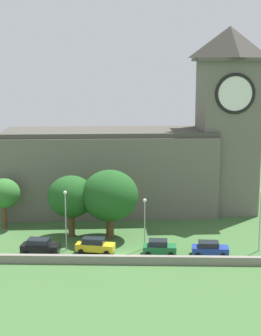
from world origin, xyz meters
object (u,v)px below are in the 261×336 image
object	(u,v)px
car_black	(40,246)
streetlamp_east_mid	(260,211)
church	(148,154)
tree_by_tower	(110,196)
streetlamp_west_mid	(66,211)
streetlamp_central	(145,215)
car_blue	(210,248)
tree_riverside_west	(4,194)
tree_churchyard	(71,197)
car_yellow	(95,245)
car_green	(159,247)

from	to	relation	value
car_black	streetlamp_east_mid	xyz separation A→B (m)	(26.78, 1.71, 4.14)
church	car_black	size ratio (longest dim) A/B	8.40
tree_by_tower	car_black	bearing A→B (deg)	-142.00
streetlamp_west_mid	streetlamp_east_mid	distance (m)	23.77
streetlamp_west_mid	streetlamp_east_mid	bearing A→B (deg)	0.80
church	streetlamp_central	xyz separation A→B (m)	(-0.55, -17.77, -4.68)
streetlamp_central	church	bearing A→B (deg)	88.24
car_blue	streetlamp_west_mid	xyz separation A→B (m)	(-17.53, 1.34, 4.13)
streetlamp_east_mid	tree_by_tower	bearing A→B (deg)	166.08
car_blue	streetlamp_east_mid	world-z (taller)	streetlamp_east_mid
church	car_blue	world-z (taller)	church
streetlamp_west_mid	tree_riverside_west	distance (m)	13.39
streetlamp_east_mid	streetlamp_central	bearing A→B (deg)	178.45
car_blue	streetlamp_west_mid	world-z (taller)	streetlamp_west_mid
car_black	tree_churchyard	xyz separation A→B (m)	(2.94, 6.83, 4.49)
car_yellow	tree_churchyard	distance (m)	8.63
streetlamp_central	tree_riverside_west	xyz separation A→B (m)	(-19.65, 8.22, 0.59)
church	streetlamp_west_mid	bearing A→B (deg)	-118.96
car_yellow	tree_by_tower	xyz separation A→B (m)	(1.47, 5.88, 4.78)
streetlamp_west_mid	car_green	bearing A→B (deg)	-6.60
streetlamp_central	tree_churchyard	size ratio (longest dim) A/B	0.78
streetlamp_west_mid	streetlamp_east_mid	world-z (taller)	streetlamp_east_mid
car_yellow	tree_by_tower	distance (m)	7.72
church	tree_churchyard	bearing A→B (deg)	-128.33
car_blue	streetlamp_central	xyz separation A→B (m)	(-7.85, 2.05, 3.51)
church	car_black	world-z (taller)	church
streetlamp_west_mid	tree_by_tower	distance (m)	7.15
tree_churchyard	car_blue	bearing A→B (deg)	-21.10
tree_by_tower	streetlamp_east_mid	bearing A→B (deg)	-13.92
car_green	streetlamp_east_mid	bearing A→B (deg)	7.67
streetlamp_west_mid	tree_churchyard	world-z (taller)	tree_churchyard
streetlamp_central	tree_churchyard	xyz separation A→B (m)	(-9.75, 4.74, 1.07)
car_black	streetlamp_west_mid	world-z (taller)	streetlamp_west_mid
streetlamp_central	tree_riverside_west	distance (m)	21.31
tree_churchyard	streetlamp_east_mid	bearing A→B (deg)	-12.13
car_black	streetlamp_east_mid	world-z (taller)	streetlamp_east_mid
car_yellow	streetlamp_east_mid	xyz separation A→B (m)	(20.14, 1.26, 4.12)
church	car_black	distance (m)	25.20
car_green	streetlamp_central	xyz separation A→B (m)	(-1.78, 2.04, 3.44)
car_blue	streetlamp_east_mid	bearing A→B (deg)	14.98
streetlamp_west_mid	tree_churchyard	size ratio (longest dim) A/B	0.92
streetlamp_west_mid	tree_by_tower	bearing A→B (deg)	44.19
church	tree_churchyard	size ratio (longest dim) A/B	4.80
tree_riverside_west	car_blue	bearing A→B (deg)	-20.49
car_black	car_blue	bearing A→B (deg)	0.11
car_blue	tree_churchyard	bearing A→B (deg)	158.90
car_black	tree_riverside_west	distance (m)	13.08
car_green	car_blue	bearing A→B (deg)	-0.10
car_black	tree_churchyard	distance (m)	8.69
car_yellow	car_green	bearing A→B (deg)	-2.92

